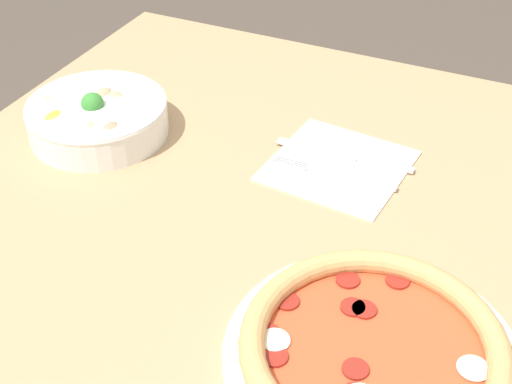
{
  "coord_description": "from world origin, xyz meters",
  "views": [
    {
      "loc": [
        -0.56,
        -0.32,
        1.34
      ],
      "look_at": [
        0.08,
        -0.02,
        0.8
      ],
      "focal_mm": 50.0,
      "sensor_mm": 36.0,
      "label": 1
    }
  ],
  "objects_px": {
    "pizza": "(373,350)",
    "bowl": "(98,116)",
    "knife": "(350,157)",
    "fork": "(333,174)"
  },
  "relations": [
    {
      "from": "pizza",
      "to": "knife",
      "type": "bearing_deg",
      "value": 22.35
    },
    {
      "from": "pizza",
      "to": "bowl",
      "type": "height_order",
      "value": "bowl"
    },
    {
      "from": "fork",
      "to": "knife",
      "type": "height_order",
      "value": "same"
    },
    {
      "from": "fork",
      "to": "pizza",
      "type": "bearing_deg",
      "value": 114.53
    },
    {
      "from": "pizza",
      "to": "bowl",
      "type": "xyz_separation_m",
      "value": [
        0.24,
        0.48,
        0.01
      ]
    },
    {
      "from": "fork",
      "to": "knife",
      "type": "distance_m",
      "value": 0.05
    },
    {
      "from": "fork",
      "to": "knife",
      "type": "xyz_separation_m",
      "value": [
        0.05,
        -0.01,
        -0.0
      ]
    },
    {
      "from": "pizza",
      "to": "knife",
      "type": "distance_m",
      "value": 0.35
    },
    {
      "from": "bowl",
      "to": "knife",
      "type": "distance_m",
      "value": 0.36
    },
    {
      "from": "pizza",
      "to": "knife",
      "type": "xyz_separation_m",
      "value": [
        0.32,
        0.13,
        -0.01
      ]
    }
  ]
}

